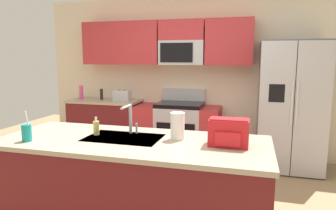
# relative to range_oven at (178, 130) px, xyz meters

# --- Properties ---
(ground_plane) EXTENTS (9.00, 9.00, 0.00)m
(ground_plane) POSITION_rel_range_oven_xyz_m (0.19, -1.80, -0.44)
(ground_plane) COLOR #997A56
(ground_plane) RESTS_ON ground
(kitchen_wall_unit) EXTENTS (5.20, 0.43, 2.60)m
(kitchen_wall_unit) POSITION_rel_range_oven_xyz_m (0.04, 0.28, 1.03)
(kitchen_wall_unit) COLOR beige
(kitchen_wall_unit) RESTS_ON ground
(back_counter) EXTENTS (1.19, 0.63, 0.90)m
(back_counter) POSITION_rel_range_oven_xyz_m (-1.28, -0.00, 0.01)
(back_counter) COLOR maroon
(back_counter) RESTS_ON ground
(range_oven) EXTENTS (1.36, 0.61, 1.10)m
(range_oven) POSITION_rel_range_oven_xyz_m (0.00, 0.00, 0.00)
(range_oven) COLOR #B7BABF
(range_oven) RESTS_ON ground
(refrigerator) EXTENTS (0.90, 0.76, 1.85)m
(refrigerator) POSITION_rel_range_oven_xyz_m (1.68, -0.07, 0.48)
(refrigerator) COLOR #4C4F54
(refrigerator) RESTS_ON ground
(island_counter) EXTENTS (2.39, 0.95, 0.90)m
(island_counter) POSITION_rel_range_oven_xyz_m (0.14, -2.27, 0.01)
(island_counter) COLOR maroon
(island_counter) RESTS_ON ground
(toaster) EXTENTS (0.28, 0.16, 0.18)m
(toaster) POSITION_rel_range_oven_xyz_m (-0.94, -0.05, 0.55)
(toaster) COLOR #B7BABF
(toaster) RESTS_ON back_counter
(pepper_mill) EXTENTS (0.05, 0.05, 0.19)m
(pepper_mill) POSITION_rel_range_oven_xyz_m (-1.35, -0.00, 0.55)
(pepper_mill) COLOR black
(pepper_mill) RESTS_ON back_counter
(bottle_pink) EXTENTS (0.07, 0.07, 0.24)m
(bottle_pink) POSITION_rel_range_oven_xyz_m (-1.70, -0.06, 0.58)
(bottle_pink) COLOR #EA4C93
(bottle_pink) RESTS_ON back_counter
(sink_faucet) EXTENTS (0.08, 0.21, 0.28)m
(sink_faucet) POSITION_rel_range_oven_xyz_m (0.04, -2.08, 0.62)
(sink_faucet) COLOR #B7BABF
(sink_faucet) RESTS_ON island_counter
(drink_cup_teal) EXTENTS (0.08, 0.08, 0.27)m
(drink_cup_teal) POSITION_rel_range_oven_xyz_m (-0.72, -2.56, 0.53)
(drink_cup_teal) COLOR teal
(drink_cup_teal) RESTS_ON island_counter
(soap_dispenser) EXTENTS (0.06, 0.06, 0.17)m
(soap_dispenser) POSITION_rel_range_oven_xyz_m (-0.25, -2.20, 0.53)
(soap_dispenser) COLOR #D8CC66
(soap_dispenser) RESTS_ON island_counter
(paper_towel_roll) EXTENTS (0.12, 0.12, 0.24)m
(paper_towel_roll) POSITION_rel_range_oven_xyz_m (0.52, -2.15, 0.58)
(paper_towel_roll) COLOR white
(paper_towel_roll) RESTS_ON island_counter
(backpack) EXTENTS (0.32, 0.22, 0.23)m
(backpack) POSITION_rel_range_oven_xyz_m (0.97, -2.23, 0.57)
(backpack) COLOR red
(backpack) RESTS_ON island_counter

